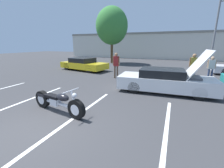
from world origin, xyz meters
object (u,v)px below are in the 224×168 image
at_px(tree_background, 112,26).
at_px(parked_car_left_row, 84,64).
at_px(spectator_by_show_car, 211,66).
at_px(light_pole, 216,31).
at_px(spectator_near_motorcycle, 116,63).
at_px(show_car_hood_open, 165,81).
at_px(spectator_midground, 193,65).
at_px(motorcycle, 58,102).

relative_size(tree_background, parked_car_left_row, 1.44).
bearing_deg(spectator_by_show_car, tree_background, 147.04).
distance_m(light_pole, tree_background, 11.46).
height_order(tree_background, spectator_near_motorcycle, tree_background).
distance_m(light_pole, spectator_by_show_car, 7.58).
xyz_separation_m(show_car_hood_open, spectator_near_motorcycle, (-3.56, 2.09, 0.51)).
relative_size(show_car_hood_open, spectator_by_show_car, 2.95).
height_order(show_car_hood_open, spectator_near_motorcycle, show_car_hood_open).
distance_m(tree_background, spectator_by_show_car, 12.64).
bearing_deg(light_pole, parked_car_left_row, -150.34).
bearing_deg(spectator_near_motorcycle, light_pole, 49.47).
height_order(parked_car_left_row, spectator_midground, spectator_midground).
bearing_deg(spectator_near_motorcycle, show_car_hood_open, -30.42).
bearing_deg(spectator_midground, tree_background, 140.36).
xyz_separation_m(motorcycle, spectator_near_motorcycle, (-0.14, 6.22, 0.70)).
distance_m(show_car_hood_open, spectator_midground, 3.51).
distance_m(parked_car_left_row, spectator_by_show_car, 10.46).
bearing_deg(motorcycle, parked_car_left_row, 126.33).
distance_m(light_pole, spectator_midground, 8.57).
relative_size(tree_background, spectator_by_show_car, 4.28).
xyz_separation_m(light_pole, motorcycle, (-7.41, -15.04, -3.29)).
height_order(light_pole, spectator_near_motorcycle, light_pole).
relative_size(light_pole, motorcycle, 2.67).
relative_size(light_pole, spectator_midground, 3.62).
relative_size(light_pole, tree_background, 0.95).
height_order(show_car_hood_open, spectator_midground, show_car_hood_open).
relative_size(motorcycle, spectator_by_show_car, 1.52).
xyz_separation_m(motorcycle, show_car_hood_open, (3.42, 4.13, 0.19)).
height_order(light_pole, motorcycle, light_pole).
height_order(motorcycle, spectator_by_show_car, spectator_by_show_car).
bearing_deg(motorcycle, spectator_near_motorcycle, 100.28).
distance_m(motorcycle, spectator_midground, 8.80).
distance_m(light_pole, spectator_near_motorcycle, 11.89).
bearing_deg(spectator_near_motorcycle, spectator_midground, 11.48).
bearing_deg(tree_background, spectator_midground, -39.64).
bearing_deg(spectator_midground, spectator_by_show_car, 35.02).
distance_m(spectator_near_motorcycle, spectator_by_show_car, 6.54).
bearing_deg(spectator_near_motorcycle, parked_car_left_row, 152.85).
xyz_separation_m(motorcycle, spectator_midground, (4.94, 7.25, 0.70)).
relative_size(motorcycle, show_car_hood_open, 0.52).
relative_size(tree_background, motorcycle, 2.81).
bearing_deg(light_pole, show_car_hood_open, -110.05).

